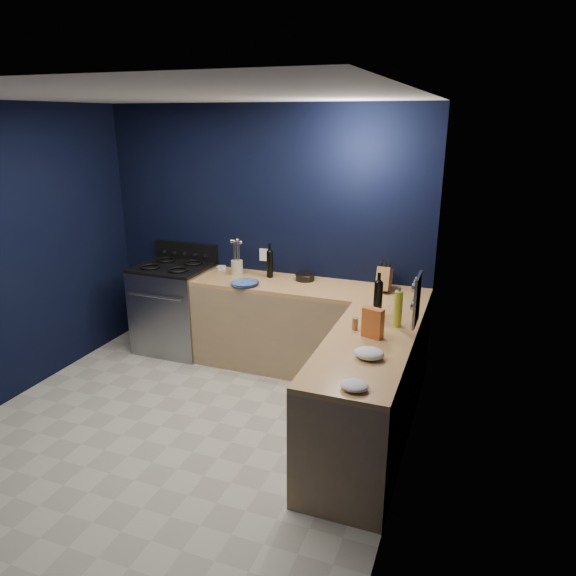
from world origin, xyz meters
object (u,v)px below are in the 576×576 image
at_px(gas_range, 175,309).
at_px(crouton_bag, 373,323).
at_px(plate_stack, 244,283).
at_px(knife_block, 384,279).
at_px(utensil_crock, 237,267).

distance_m(gas_range, crouton_bag, 2.64).
distance_m(plate_stack, knife_block, 1.35).
relative_size(gas_range, plate_stack, 3.48).
relative_size(plate_stack, utensil_crock, 1.75).
distance_m(plate_stack, crouton_bag, 1.66).
relative_size(plate_stack, crouton_bag, 1.17).
distance_m(plate_stack, utensil_crock, 0.38).
bearing_deg(gas_range, knife_block, 2.91).
xyz_separation_m(utensil_crock, knife_block, (1.53, 0.01, 0.04)).
bearing_deg(gas_range, plate_stack, -11.67).
bearing_deg(crouton_bag, plate_stack, 166.40).
bearing_deg(knife_block, gas_range, -176.70).
relative_size(plate_stack, knife_block, 1.19).
height_order(gas_range, plate_stack, plate_stack).
bearing_deg(plate_stack, crouton_bag, -29.84).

